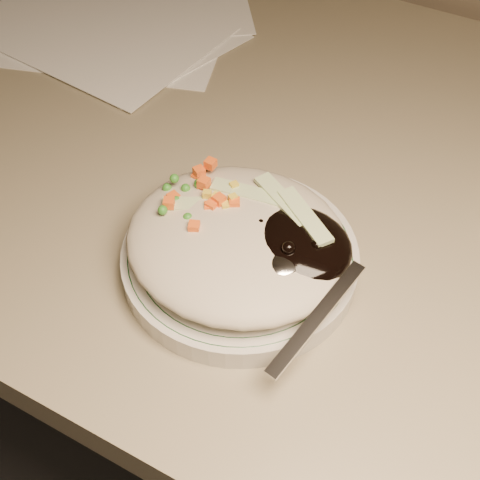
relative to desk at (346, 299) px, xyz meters
The scene contains 5 objects.
desk is the anchor object (origin of this frame).
plate 0.27m from the desk, 110.66° to the right, with size 0.21×0.21×0.02m, color silver.
plate_rim 0.28m from the desk, 110.66° to the right, with size 0.20×0.20×0.00m.
meal 0.30m from the desk, 109.21° to the right, with size 0.20×0.19×0.05m.
papers 0.47m from the desk, 163.28° to the left, with size 0.37×0.39×0.00m.
Camera 1 is at (0.12, 0.89, 1.20)m, focal length 50.00 mm.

